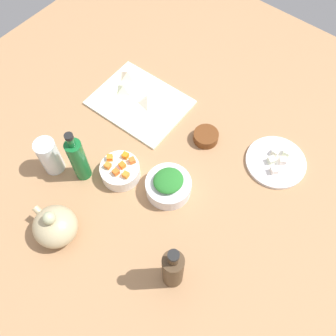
{
  "coord_description": "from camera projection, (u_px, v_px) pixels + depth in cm",
  "views": [
    {
      "loc": [
        -36.05,
        44.56,
        110.47
      ],
      "look_at": [
        0.0,
        0.0,
        8.0
      ],
      "focal_mm": 39.5,
      "sensor_mm": 36.0,
      "label": 1
    }
  ],
  "objects": [
    {
      "name": "carrot_cube_6",
      "position": [
        110.0,
        158.0,
        1.18
      ],
      "size": [
        2.54,
        2.54,
        1.8
      ],
      "primitive_type": "cube",
      "rotation": [
        0.0,
        0.0,
        2.28
      ],
      "color": "orange",
      "rests_on": "bowl_carrots"
    },
    {
      "name": "dumpling_0",
      "position": [
        128.0,
        74.0,
        1.41
      ],
      "size": [
        5.67,
        5.46,
        2.47
      ],
      "primitive_type": "pyramid",
      "rotation": [
        0.0,
        0.0,
        3.06
      ],
      "color": "beige",
      "rests_on": "cutting_board"
    },
    {
      "name": "dumpling_1",
      "position": [
        123.0,
        88.0,
        1.37
      ],
      "size": [
        5.4,
        5.54,
        2.68
      ],
      "primitive_type": "pyramid",
      "rotation": [
        0.0,
        0.0,
        4.61
      ],
      "color": "beige",
      "rests_on": "cutting_board"
    },
    {
      "name": "plate_tofu",
      "position": [
        276.0,
        162.0,
        1.24
      ],
      "size": [
        20.12,
        20.12,
        1.2
      ],
      "primitive_type": "cylinder",
      "color": "white",
      "rests_on": "tabletop"
    },
    {
      "name": "cutting_board",
      "position": [
        140.0,
        103.0,
        1.36
      ],
      "size": [
        33.95,
        26.95,
        1.0
      ],
      "primitive_type": "cube",
      "rotation": [
        0.0,
        0.0,
        0.03
      ],
      "color": "white",
      "rests_on": "tabletop"
    },
    {
      "name": "teapot",
      "position": [
        55.0,
        226.0,
        1.08
      ],
      "size": [
        14.98,
        12.93,
        13.53
      ],
      "color": "tan",
      "rests_on": "tabletop"
    },
    {
      "name": "carrot_cube_0",
      "position": [
        122.0,
        165.0,
        1.17
      ],
      "size": [
        2.05,
        2.05,
        1.8
      ],
      "primitive_type": "cube",
      "rotation": [
        0.0,
        0.0,
        1.42
      ],
      "color": "orange",
      "rests_on": "bowl_carrots"
    },
    {
      "name": "carrot_cube_5",
      "position": [
        126.0,
        175.0,
        1.15
      ],
      "size": [
        2.06,
        2.06,
        1.8
      ],
      "primitive_type": "cube",
      "rotation": [
        0.0,
        0.0,
        0.16
      ],
      "color": "orange",
      "rests_on": "bowl_carrots"
    },
    {
      "name": "tofu_cube_2",
      "position": [
        282.0,
        161.0,
        1.22
      ],
      "size": [
        3.09,
        3.09,
        2.2
      ],
      "primitive_type": "cube",
      "rotation": [
        0.0,
        0.0,
        2.24
      ],
      "color": "white",
      "rests_on": "plate_tofu"
    },
    {
      "name": "tofu_cube_3",
      "position": [
        271.0,
        160.0,
        1.22
      ],
      "size": [
        3.05,
        3.05,
        2.2
      ],
      "primitive_type": "cube",
      "rotation": [
        0.0,
        0.0,
        2.55
      ],
      "color": "white",
      "rests_on": "plate_tofu"
    },
    {
      "name": "tofu_cube_1",
      "position": [
        274.0,
        170.0,
        1.2
      ],
      "size": [
        3.09,
        3.09,
        2.2
      ],
      "primitive_type": "cube",
      "rotation": [
        0.0,
        0.0,
        2.48
      ],
      "color": "white",
      "rests_on": "plate_tofu"
    },
    {
      "name": "carrot_cube_1",
      "position": [
        125.0,
        155.0,
        1.18
      ],
      "size": [
        2.11,
        2.11,
        1.8
      ],
      "primitive_type": "cube",
      "rotation": [
        0.0,
        0.0,
        0.19
      ],
      "color": "orange",
      "rests_on": "bowl_carrots"
    },
    {
      "name": "bottle_0",
      "position": [
        173.0,
        269.0,
        0.97
      ],
      "size": [
        5.81,
        5.81,
        22.78
      ],
      "color": "#483420",
      "rests_on": "tabletop"
    },
    {
      "name": "bowl_small_side",
      "position": [
        206.0,
        137.0,
        1.27
      ],
      "size": [
        8.66,
        8.66,
        3.31
      ],
      "primitive_type": "cylinder",
      "color": "brown",
      "rests_on": "tabletop"
    },
    {
      "name": "carrot_cube_3",
      "position": [
        108.0,
        166.0,
        1.17
      ],
      "size": [
        2.11,
        2.11,
        1.8
      ],
      "primitive_type": "cube",
      "rotation": [
        0.0,
        0.0,
        0.19
      ],
      "color": "orange",
      "rests_on": "bowl_carrots"
    },
    {
      "name": "tabletop",
      "position": [
        168.0,
        178.0,
        1.23
      ],
      "size": [
        190.0,
        190.0,
        3.0
      ],
      "primitive_type": "cube",
      "color": "#A77B52",
      "rests_on": "ground"
    },
    {
      "name": "dumpling_2",
      "position": [
        147.0,
        100.0,
        1.34
      ],
      "size": [
        7.82,
        7.92,
        2.47
      ],
      "primitive_type": "pyramid",
      "rotation": [
        0.0,
        0.0,
        5.39
      ],
      "color": "beige",
      "rests_on": "cutting_board"
    },
    {
      "name": "carrot_cube_2",
      "position": [
        116.0,
        172.0,
        1.16
      ],
      "size": [
        2.03,
        2.03,
        1.8
      ],
      "primitive_type": "cube",
      "rotation": [
        0.0,
        0.0,
        1.43
      ],
      "color": "orange",
      "rests_on": "bowl_carrots"
    },
    {
      "name": "bowl_carrots",
      "position": [
        120.0,
        171.0,
        1.2
      ],
      "size": [
        12.79,
        12.79,
        5.16
      ],
      "primitive_type": "cylinder",
      "color": "white",
      "rests_on": "tabletop"
    },
    {
      "name": "chopped_greens_mound",
      "position": [
        168.0,
        180.0,
        1.13
      ],
      "size": [
        11.14,
        11.57,
        2.9
      ],
      "primitive_type": "ellipsoid",
      "rotation": [
        0.0,
        0.0,
        1.31
      ],
      "color": "#28752A",
      "rests_on": "bowl_greens"
    },
    {
      "name": "drinking_glass_0",
      "position": [
        50.0,
        156.0,
        1.17
      ],
      "size": [
        6.68,
        6.68,
        13.78
      ],
      "primitive_type": "cylinder",
      "color": "white",
      "rests_on": "tabletop"
    },
    {
      "name": "bowl_greens",
      "position": [
        168.0,
        186.0,
        1.17
      ],
      "size": [
        14.52,
        14.52,
        5.34
      ],
      "primitive_type": "cylinder",
      "color": "white",
      "rests_on": "tabletop"
    },
    {
      "name": "tofu_cube_0",
      "position": [
        275.0,
        152.0,
        1.23
      ],
      "size": [
        2.24,
        2.24,
        2.2
      ],
      "primitive_type": "cube",
      "rotation": [
        0.0,
        0.0,
        1.55
      ],
      "color": "white",
      "rests_on": "plate_tofu"
    },
    {
      "name": "carrot_cube_4",
      "position": [
        132.0,
        160.0,
        1.18
      ],
      "size": [
        2.41,
        2.41,
        1.8
      ],
      "primitive_type": "cube",
      "rotation": [
        0.0,
        0.0,
        2.69
      ],
      "color": "orange",
      "rests_on": "bowl_carrots"
    },
    {
      "name": "bottle_1",
      "position": [
        78.0,
        159.0,
        1.14
      ],
      "size": [
        5.21,
        5.21,
        22.39
      ],
      "color": "#15662D",
      "rests_on": "tabletop"
    },
    {
      "name": "tofu_cube_4",
      "position": [
        287.0,
        153.0,
        1.23
      ],
      "size": [
        2.56,
        2.56,
        2.2
      ],
      "primitive_type": "cube",
      "rotation": [
        0.0,
        0.0,
        1.75
      ],
      "color": "#E8F5CD",
      "rests_on": "plate_tofu"
    }
  ]
}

